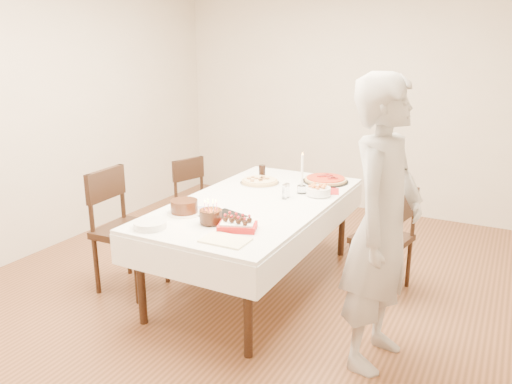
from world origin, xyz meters
The scene contains 22 objects.
floor centered at (0.00, 0.00, 0.00)m, with size 5.00×5.00×0.00m, color #53311C.
wall_back centered at (0.00, 2.50, 1.35)m, with size 4.50×0.04×2.70m, color beige.
wall_left centered at (-2.25, 0.00, 1.35)m, with size 0.04×5.00×2.70m, color beige.
dining_table centered at (0.00, 0.02, 0.38)m, with size 1.14×2.14×0.75m, color white.
chair_right_savory centered at (0.94, 0.44, 0.44)m, with size 0.45×0.45×0.89m, color black, non-canonical shape.
chair_left_savory centered at (-0.91, 0.55, 0.44)m, with size 0.45×0.45×0.88m, color black, non-canonical shape.
chair_left_dessert centered at (-0.89, -0.51, 0.51)m, with size 0.52×0.52×1.02m, color black, non-canonical shape.
person centered at (1.16, -0.54, 0.92)m, with size 0.67×0.44×1.83m, color #ADA8A3.
pizza_white centered at (-0.22, 0.50, 0.77)m, with size 0.36×0.36×0.04m, color beige.
pizza_pepperoni centered at (0.29, 0.84, 0.77)m, with size 0.42×0.42×0.04m, color red.
red_placemat centered at (0.41, 0.55, 0.75)m, with size 0.21×0.21×0.01m, color #B21E1E.
pasta_bowl centered at (0.40, 0.39, 0.79)m, with size 0.20×0.20×0.07m, color white.
taper_candle centered at (0.24, 0.39, 0.93)m, with size 0.08×0.08×0.36m, color white.
shaker_pair centered at (0.18, 0.17, 0.81)m, with size 0.10×0.10×0.12m, color white, non-canonical shape.
cola_glass centered at (-0.31, 0.72, 0.81)m, with size 0.06×0.06×0.12m, color black.
layer_cake centered at (-0.33, -0.52, 0.80)m, with size 0.26×0.26×0.11m, color #36190D.
cake_board centered at (-0.04, -0.44, 0.75)m, with size 0.26×0.26×0.01m, color black.
birthday_cake centered at (-0.03, -0.61, 0.84)m, with size 0.16×0.16×0.16m, color #371A0F.
strawberry_box centered at (0.20, -0.63, 0.78)m, with size 0.26×0.17×0.07m, color #A91313, non-canonical shape.
box_lid centered at (0.23, -0.85, 0.75)m, with size 0.30×0.20×0.03m, color beige.
plate_stack centered at (-0.36, -0.88, 0.77)m, with size 0.23×0.23×0.05m, color white.
china_plate centered at (-0.28, -0.42, 0.75)m, with size 0.18×0.18×0.01m, color white.
Camera 1 is at (1.82, -3.42, 1.97)m, focal length 35.00 mm.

